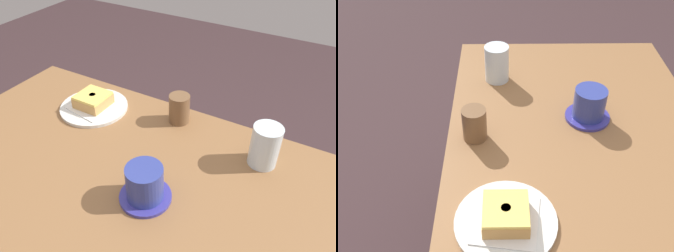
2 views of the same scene
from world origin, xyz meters
TOP-DOWN VIEW (x-y plane):
  - table at (0.00, 0.00)m, footprint 1.11×0.69m
  - plate_glazed_square at (0.22, -0.20)m, footprint 0.21×0.21m
  - napkin_glazed_square at (0.22, -0.20)m, footprint 0.15×0.15m
  - donut_glazed_square at (0.22, -0.20)m, footprint 0.09×0.09m
  - water_glass at (-0.32, -0.22)m, footprint 0.07×0.07m
  - coffee_cup at (-0.12, 0.03)m, footprint 0.12×0.12m
  - sugar_jar at (-0.05, -0.27)m, footprint 0.06×0.06m

SIDE VIEW (x-z plane):
  - table at x=0.00m, z-range 0.27..1.03m
  - plate_glazed_square at x=0.22m, z-range 0.75..0.76m
  - napkin_glazed_square at x=0.22m, z-range 0.76..0.77m
  - donut_glazed_square at x=0.22m, z-range 0.77..0.81m
  - coffee_cup at x=-0.12m, z-range 0.75..0.84m
  - sugar_jar at x=-0.05m, z-range 0.75..0.84m
  - water_glass at x=-0.32m, z-range 0.75..0.87m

